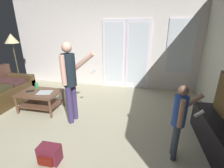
{
  "coord_description": "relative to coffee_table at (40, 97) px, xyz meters",
  "views": [
    {
      "loc": [
        1.32,
        -2.32,
        1.83
      ],
      "look_at": [
        0.8,
        0.19,
        0.91
      ],
      "focal_mm": 24.92,
      "sensor_mm": 36.0,
      "label": 1
    }
  ],
  "objects": [
    {
      "name": "cup_near_edge",
      "position": [
        -0.21,
        0.2,
        0.19
      ],
      "size": [
        0.07,
        0.07,
        0.12
      ],
      "primitive_type": "cylinder",
      "color": "#2D954E",
      "rests_on": "coffee_table"
    },
    {
      "name": "tv_remote_black",
      "position": [
        -0.23,
        -0.02,
        0.13
      ],
      "size": [
        0.17,
        0.14,
        0.02
      ],
      "primitive_type": "cube",
      "rotation": [
        0.0,
        0.0,
        0.63
      ],
      "color": "black",
      "rests_on": "coffee_table"
    },
    {
      "name": "coffee_table",
      "position": [
        0.0,
        0.0,
        0.0
      ],
      "size": [
        0.91,
        0.63,
        0.45
      ],
      "color": "brown",
      "rests_on": "ground_plane"
    },
    {
      "name": "person_child",
      "position": [
        2.84,
        -0.88,
        0.36
      ],
      "size": [
        0.43,
        0.31,
        1.14
      ],
      "color": "#333E50",
      "rests_on": "ground_plane"
    },
    {
      "name": "wall_back_with_doors",
      "position": [
        1.12,
        1.98,
        0.99
      ],
      "size": [
        5.92,
        0.09,
        2.71
      ],
      "color": "silver",
      "rests_on": "ground_plane"
    },
    {
      "name": "tv_stand",
      "position": [
        3.56,
        -0.65,
        -0.09
      ],
      "size": [
        0.48,
        1.59,
        0.47
      ],
      "color": "black",
      "rests_on": "ground_plane"
    },
    {
      "name": "backpack",
      "position": [
        1.07,
        -1.35,
        -0.2
      ],
      "size": [
        0.31,
        0.22,
        0.26
      ],
      "color": "maroon",
      "rests_on": "ground_plane"
    },
    {
      "name": "person_adult",
      "position": [
        0.95,
        -0.27,
        0.63
      ],
      "size": [
        0.64,
        0.43,
        1.6
      ],
      "color": "#3C315D",
      "rests_on": "ground_plane"
    },
    {
      "name": "floor_lamp",
      "position": [
        -1.6,
        1.19,
        1.15
      ],
      "size": [
        0.39,
        0.39,
        1.68
      ],
      "color": "#303129",
      "rests_on": "ground_plane"
    },
    {
      "name": "laptop_closed",
      "position": [
        0.15,
        -0.02,
        0.13
      ],
      "size": [
        0.35,
        0.29,
        0.02
      ],
      "primitive_type": "cube",
      "rotation": [
        0.0,
        0.0,
        0.2
      ],
      "color": "#ADB9BD",
      "rests_on": "coffee_table"
    },
    {
      "name": "ground_plane",
      "position": [
        0.98,
        -0.56,
        -0.34
      ],
      "size": [
        5.92,
        5.14,
        0.02
      ],
      "primitive_type": "cube",
      "color": "#AEA98C"
    }
  ]
}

